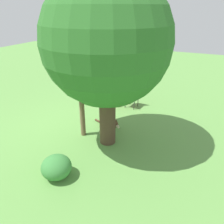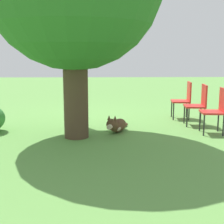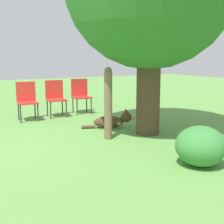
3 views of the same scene
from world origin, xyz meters
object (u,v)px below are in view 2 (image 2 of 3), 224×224
at_px(dog, 117,125).
at_px(red_chair_1, 199,102).
at_px(red_chair_2, 217,108).
at_px(fence_post, 81,97).
at_px(red_chair_0, 184,98).

bearing_deg(dog, red_chair_1, 129.56).
height_order(red_chair_1, red_chair_2, same).
distance_m(dog, fence_post, 1.02).
height_order(dog, fence_post, fence_post).
height_order(fence_post, red_chair_1, fence_post).
relative_size(fence_post, red_chair_1, 1.45).
bearing_deg(fence_post, red_chair_2, 166.12).
height_order(red_chair_0, red_chair_1, same).
xyz_separation_m(red_chair_0, red_chair_1, (-0.12, 0.73, 0.00)).
bearing_deg(red_chair_0, dog, 44.47).
distance_m(fence_post, red_chair_1, 2.52).
height_order(red_chair_0, red_chair_2, same).
bearing_deg(red_chair_1, dog, 24.28).
distance_m(dog, red_chair_1, 1.92).
xyz_separation_m(red_chair_0, red_chair_2, (-0.25, 1.47, 0.00)).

